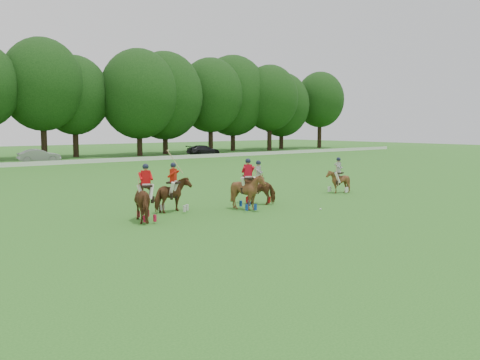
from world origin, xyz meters
TOP-DOWN VIEW (x-y plane):
  - ground at (0.00, 0.00)m, footprint 180.00×180.00m
  - boundary_rail at (0.00, 38.00)m, footprint 120.00×0.10m
  - car_mid at (4.02, 42.50)m, footprint 4.54×2.22m
  - car_right at (25.67, 42.50)m, footprint 4.74×2.29m
  - polo_red_a at (-4.61, 4.15)m, footprint 1.48×2.22m
  - polo_red_b at (-2.48, 5.39)m, footprint 2.08×2.04m
  - polo_red_c at (0.62, 3.74)m, footprint 1.99×2.07m
  - polo_stripe_a at (2.28, 4.89)m, footprint 1.79×1.88m
  - polo_stripe_b at (8.82, 5.16)m, footprint 1.58×1.64m
  - polo_ball at (3.24, 1.51)m, footprint 0.09×0.09m

SIDE VIEW (x-z plane):
  - ground at x=0.00m, z-range 0.00..0.00m
  - polo_ball at x=3.24m, z-range 0.00..0.09m
  - boundary_rail at x=0.00m, z-range 0.00..0.44m
  - car_right at x=25.67m, z-range 0.00..1.33m
  - car_mid at x=4.02m, z-range 0.00..1.43m
  - polo_stripe_b at x=8.82m, z-range -0.32..1.80m
  - polo_stripe_a at x=2.28m, z-range -0.32..1.91m
  - polo_red_b at x=-2.48m, z-range -0.60..2.24m
  - polo_red_a at x=-4.61m, z-range -0.32..2.10m
  - polo_red_c at x=0.62m, z-range -0.33..2.12m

